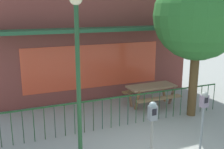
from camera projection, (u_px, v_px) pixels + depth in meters
The scene contains 7 objects.
pub_storefront at pixel (92, 28), 10.47m from camera, with size 8.46×1.46×5.66m.
patio_fence_front at pixel (124, 105), 8.35m from camera, with size 7.13×0.04×0.97m.
picnic_table_left at pixel (151, 90), 10.12m from camera, with size 1.82×1.38×0.79m.
parking_meter_near at pixel (152, 118), 5.97m from camera, with size 0.18×0.17×1.61m.
parking_meter_far at pixel (204, 106), 6.65m from camera, with size 0.18×0.17×1.61m.
street_tree at pixel (198, 16), 8.55m from camera, with size 2.84×2.84×4.76m.
street_lamp at pixel (78, 56), 5.91m from camera, with size 0.28×0.28×3.91m.
Camera 1 is at (-3.38, -5.01, 3.59)m, focal length 43.69 mm.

